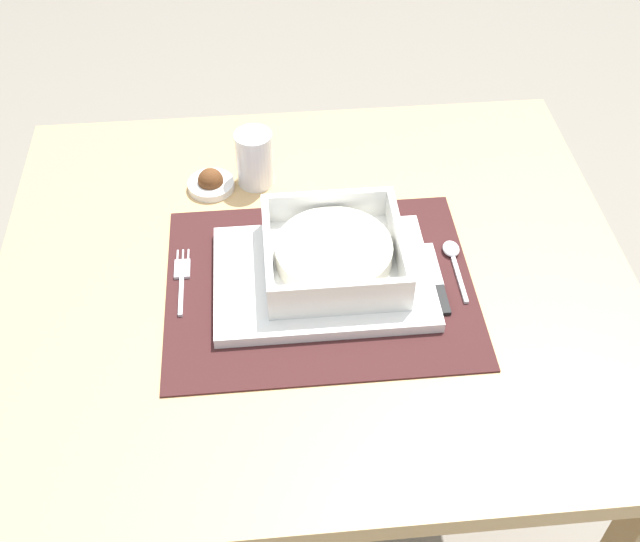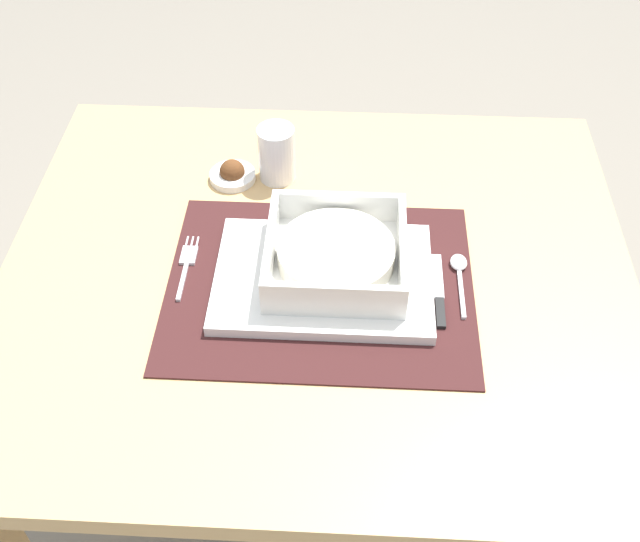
# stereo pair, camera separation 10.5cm
# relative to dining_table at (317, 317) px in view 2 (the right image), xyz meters

# --- Properties ---
(ground_plane) EXTENTS (6.00, 6.00, 0.00)m
(ground_plane) POSITION_rel_dining_table_xyz_m (0.00, 0.00, -0.61)
(ground_plane) COLOR gray
(dining_table) EXTENTS (0.90, 0.78, 0.71)m
(dining_table) POSITION_rel_dining_table_xyz_m (0.00, 0.00, 0.00)
(dining_table) COLOR tan
(dining_table) RESTS_ON ground
(placemat) EXTENTS (0.42, 0.34, 0.00)m
(placemat) POSITION_rel_dining_table_xyz_m (0.01, -0.03, 0.10)
(placemat) COLOR #381919
(placemat) RESTS_ON dining_table
(serving_plate) EXTENTS (0.30, 0.21, 0.02)m
(serving_plate) POSITION_rel_dining_table_xyz_m (0.01, -0.03, 0.11)
(serving_plate) COLOR white
(serving_plate) RESTS_ON placemat
(porridge_bowl) EXTENTS (0.19, 0.19, 0.06)m
(porridge_bowl) POSITION_rel_dining_table_xyz_m (0.03, -0.01, 0.14)
(porridge_bowl) COLOR white
(porridge_bowl) RESTS_ON serving_plate
(fork) EXTENTS (0.02, 0.13, 0.00)m
(fork) POSITION_rel_dining_table_xyz_m (-0.18, -0.00, 0.11)
(fork) COLOR silver
(fork) RESTS_ON placemat
(spoon) EXTENTS (0.02, 0.12, 0.01)m
(spoon) POSITION_rel_dining_table_xyz_m (0.20, 0.00, 0.11)
(spoon) COLOR silver
(spoon) RESTS_ON placemat
(butter_knife) EXTENTS (0.01, 0.14, 0.01)m
(butter_knife) POSITION_rel_dining_table_xyz_m (0.17, -0.05, 0.11)
(butter_knife) COLOR black
(butter_knife) RESTS_ON placemat
(bread_knife) EXTENTS (0.01, 0.13, 0.01)m
(bread_knife) POSITION_rel_dining_table_xyz_m (0.15, -0.06, 0.11)
(bread_knife) COLOR #59331E
(bread_knife) RESTS_ON placemat
(drinking_glass) EXTENTS (0.06, 0.06, 0.09)m
(drinking_glass) POSITION_rel_dining_table_xyz_m (-0.07, 0.21, 0.14)
(drinking_glass) COLOR white
(drinking_glass) RESTS_ON dining_table
(condiment_saucer) EXTENTS (0.07, 0.07, 0.04)m
(condiment_saucer) POSITION_rel_dining_table_xyz_m (-0.15, 0.20, 0.11)
(condiment_saucer) COLOR white
(condiment_saucer) RESTS_ON dining_table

